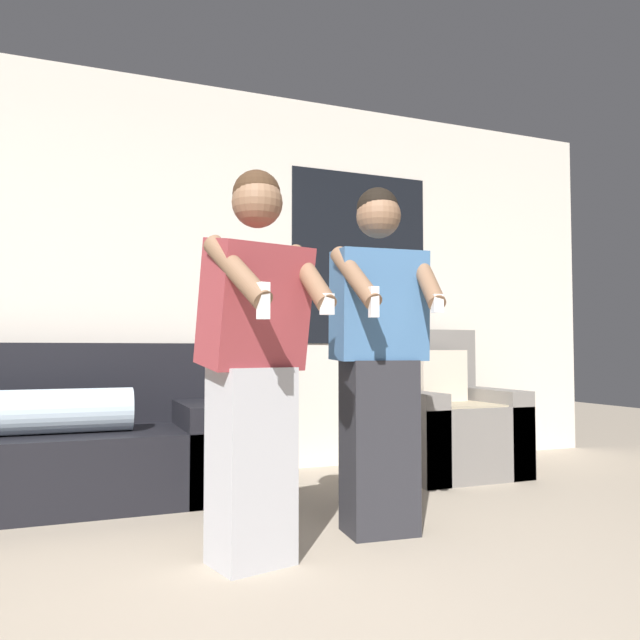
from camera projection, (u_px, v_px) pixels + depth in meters
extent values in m
cube|color=silver|center=(189.00, 277.00, 4.27)|extent=(6.73, 0.06, 2.70)
cube|color=black|center=(360.00, 258.00, 4.73)|extent=(1.10, 0.01, 1.30)
cube|color=black|center=(24.00, 470.00, 3.38)|extent=(2.19, 0.87, 0.40)
cube|color=black|center=(30.00, 384.00, 3.71)|extent=(2.19, 0.22, 0.49)
cube|color=black|center=(200.00, 447.00, 3.74)|extent=(0.28, 0.87, 0.54)
cylinder|color=silver|center=(24.00, 412.00, 3.30)|extent=(1.10, 0.24, 0.24)
cube|color=slate|center=(446.00, 438.00, 4.33)|extent=(0.83, 0.85, 0.48)
cube|color=slate|center=(421.00, 365.00, 4.65)|extent=(0.83, 0.20, 0.52)
cube|color=slate|center=(405.00, 433.00, 4.21)|extent=(0.18, 0.85, 0.58)
cube|color=slate|center=(485.00, 429.00, 4.45)|extent=(0.18, 0.85, 0.58)
cube|color=tan|center=(449.00, 403.00, 4.30)|extent=(0.70, 0.68, 0.01)
cube|color=beige|center=(440.00, 376.00, 4.41)|extent=(0.36, 0.14, 0.36)
cube|color=#B2B2B7|center=(251.00, 465.00, 2.50)|extent=(0.35, 0.30, 0.78)
cube|color=#99383D|center=(255.00, 305.00, 2.51)|extent=(0.46, 0.39, 0.53)
sphere|color=brown|center=(257.00, 202.00, 2.52)|extent=(0.21, 0.21, 0.21)
sphere|color=#3D2819|center=(257.00, 194.00, 2.53)|extent=(0.20, 0.20, 0.20)
cylinder|color=brown|center=(237.00, 271.00, 2.30)|extent=(0.21, 0.36, 0.30)
cube|color=white|center=(263.00, 301.00, 2.18)|extent=(0.04, 0.04, 0.13)
cylinder|color=brown|center=(310.00, 277.00, 2.49)|extent=(0.11, 0.36, 0.30)
cube|color=white|center=(327.00, 304.00, 2.35)|extent=(0.05, 0.05, 0.08)
cube|color=#28282D|center=(379.00, 446.00, 2.92)|extent=(0.34, 0.26, 0.80)
cube|color=#3D6693|center=(379.00, 306.00, 2.94)|extent=(0.44, 0.27, 0.52)
sphere|color=brown|center=(379.00, 216.00, 2.96)|extent=(0.21, 0.21, 0.21)
sphere|color=black|center=(378.00, 209.00, 2.97)|extent=(0.20, 0.20, 0.20)
cylinder|color=brown|center=(355.00, 277.00, 2.75)|extent=(0.11, 0.36, 0.31)
cube|color=white|center=(374.00, 302.00, 2.61)|extent=(0.04, 0.04, 0.13)
cylinder|color=brown|center=(427.00, 279.00, 2.86)|extent=(0.17, 0.36, 0.31)
cube|color=white|center=(437.00, 304.00, 2.70)|extent=(0.05, 0.04, 0.08)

